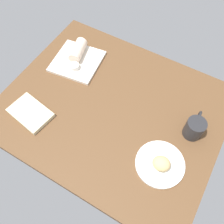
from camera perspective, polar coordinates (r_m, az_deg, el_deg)
The scene contains 8 objects.
dining_table at distance 127.19cm, azimuth -0.00°, elevation 0.66°, with size 110.00×90.00×4.00cm, color brown.
round_plate at distance 113.92cm, azimuth 11.04°, elevation -11.71°, with size 22.07×22.07×1.40cm, color white.
scone_pastry at distance 110.42cm, azimuth 11.38°, elevation -11.62°, with size 7.95×7.03×5.45cm, color tan.
square_plate at distance 144.48cm, azimuth -8.07°, elevation 11.54°, with size 25.48×25.48×1.60cm, color silver.
sauce_cup at distance 139.20cm, azimuth -8.69°, elevation 10.42°, with size 5.28×5.28×2.71cm.
breakfast_wrap at distance 144.57cm, azimuth -7.87°, elevation 13.96°, with size 6.51×6.51×14.31cm, color beige.
book_stack at distance 128.99cm, azimuth -18.36°, elevation -0.20°, with size 22.76×16.97×2.25cm.
coffee_mug at distance 120.09cm, azimuth 18.59°, elevation -3.43°, with size 8.85×14.26×10.30cm.
Camera 1 is at (-33.23, 57.06, 110.70)cm, focal length 39.49 mm.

